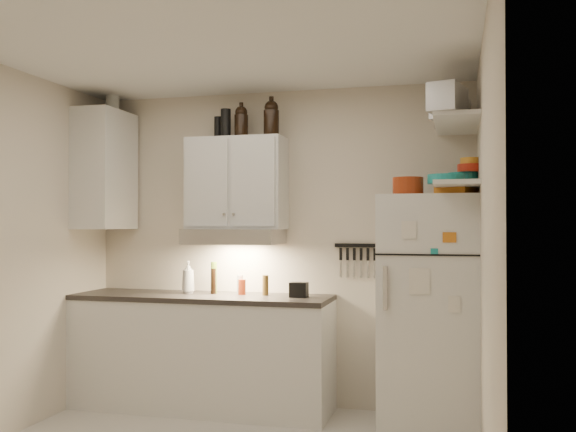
# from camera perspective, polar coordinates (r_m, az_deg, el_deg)

# --- Properties ---
(ceiling) EXTENTS (3.20, 3.00, 0.02)m
(ceiling) POSITION_cam_1_polar(r_m,az_deg,el_deg) (4.08, -6.88, 15.23)
(ceiling) COLOR white
(ceiling) RESTS_ON ground
(back_wall) EXTENTS (3.20, 0.02, 2.60)m
(back_wall) POSITION_cam_1_polar(r_m,az_deg,el_deg) (5.36, -0.92, -2.78)
(back_wall) COLOR beige
(back_wall) RESTS_ON ground
(right_wall) EXTENTS (0.02, 3.00, 2.60)m
(right_wall) POSITION_cam_1_polar(r_m,az_deg,el_deg) (3.65, 17.33, -3.64)
(right_wall) COLOR beige
(right_wall) RESTS_ON ground
(base_cabinet) EXTENTS (2.10, 0.60, 0.88)m
(base_cabinet) POSITION_cam_1_polar(r_m,az_deg,el_deg) (5.34, -7.67, -12.07)
(base_cabinet) COLOR silver
(base_cabinet) RESTS_ON floor
(countertop) EXTENTS (2.10, 0.62, 0.04)m
(countertop) POSITION_cam_1_polar(r_m,az_deg,el_deg) (5.27, -7.66, -7.16)
(countertop) COLOR #2C2825
(countertop) RESTS_ON base_cabinet
(upper_cabinet) EXTENTS (0.80, 0.33, 0.75)m
(upper_cabinet) POSITION_cam_1_polar(r_m,az_deg,el_deg) (5.29, -4.57, 2.89)
(upper_cabinet) COLOR silver
(upper_cabinet) RESTS_ON back_wall
(side_cabinet) EXTENTS (0.33, 0.55, 1.00)m
(side_cabinet) POSITION_cam_1_polar(r_m,az_deg,el_deg) (5.66, -15.97, 3.95)
(side_cabinet) COLOR silver
(side_cabinet) RESTS_ON left_wall
(range_hood) EXTENTS (0.76, 0.46, 0.12)m
(range_hood) POSITION_cam_1_polar(r_m,az_deg,el_deg) (5.22, -4.81, -1.84)
(range_hood) COLOR silver
(range_hood) RESTS_ON back_wall
(fridge) EXTENTS (0.70, 0.68, 1.70)m
(fridge) POSITION_cam_1_polar(r_m,az_deg,el_deg) (4.85, 12.43, -8.30)
(fridge) COLOR silver
(fridge) RESTS_ON floor
(shelf_hi) EXTENTS (0.30, 0.95, 0.03)m
(shelf_hi) POSITION_cam_1_polar(r_m,az_deg,el_deg) (4.72, 14.76, 7.94)
(shelf_hi) COLOR silver
(shelf_hi) RESTS_ON right_wall
(shelf_lo) EXTENTS (0.30, 0.95, 0.03)m
(shelf_lo) POSITION_cam_1_polar(r_m,az_deg,el_deg) (4.68, 14.78, 2.61)
(shelf_lo) COLOR silver
(shelf_lo) RESTS_ON right_wall
(knife_strip) EXTENTS (0.42, 0.02, 0.03)m
(knife_strip) POSITION_cam_1_polar(r_m,az_deg,el_deg) (5.19, 6.48, -2.61)
(knife_strip) COLOR black
(knife_strip) RESTS_ON back_wall
(dutch_oven) EXTENTS (0.22, 0.22, 0.13)m
(dutch_oven) POSITION_cam_1_polar(r_m,az_deg,el_deg) (4.72, 10.61, 2.61)
(dutch_oven) COLOR #932E11
(dutch_oven) RESTS_ON fridge
(book_stack) EXTENTS (0.32, 0.35, 0.09)m
(book_stack) POSITION_cam_1_polar(r_m,az_deg,el_deg) (4.68, 14.80, 2.45)
(book_stack) COLOR orange
(book_stack) RESTS_ON fridge
(spice_jar) EXTENTS (0.06, 0.06, 0.09)m
(spice_jar) POSITION_cam_1_polar(r_m,az_deg,el_deg) (4.78, 13.86, 2.34)
(spice_jar) COLOR silver
(spice_jar) RESTS_ON fridge
(stock_pot) EXTENTS (0.33, 0.33, 0.19)m
(stock_pot) POSITION_cam_1_polar(r_m,az_deg,el_deg) (5.03, 14.40, 8.71)
(stock_pot) COLOR silver
(stock_pot) RESTS_ON shelf_hi
(tin_a) EXTENTS (0.27, 0.25, 0.22)m
(tin_a) POSITION_cam_1_polar(r_m,az_deg,el_deg) (4.66, 14.10, 9.63)
(tin_a) COLOR #AAAAAD
(tin_a) RESTS_ON shelf_hi
(tin_b) EXTENTS (0.23, 0.23, 0.19)m
(tin_b) POSITION_cam_1_polar(r_m,az_deg,el_deg) (4.34, 13.71, 10.17)
(tin_b) COLOR #AAAAAD
(tin_b) RESTS_ON shelf_hi
(bowl_teal) EXTENTS (0.23, 0.23, 0.09)m
(bowl_teal) POSITION_cam_1_polar(r_m,az_deg,el_deg) (4.89, 15.33, 3.18)
(bowl_teal) COLOR teal
(bowl_teal) RESTS_ON shelf_lo
(bowl_orange) EXTENTS (0.19, 0.19, 0.06)m
(bowl_orange) POSITION_cam_1_polar(r_m,az_deg,el_deg) (4.83, 15.90, 4.11)
(bowl_orange) COLOR red
(bowl_orange) RESTS_ON bowl_teal
(bowl_yellow) EXTENTS (0.14, 0.14, 0.05)m
(bowl_yellow) POSITION_cam_1_polar(r_m,az_deg,el_deg) (4.83, 15.90, 4.72)
(bowl_yellow) COLOR orange
(bowl_yellow) RESTS_ON bowl_orange
(plates) EXTENTS (0.31, 0.31, 0.06)m
(plates) POSITION_cam_1_polar(r_m,az_deg,el_deg) (4.66, 13.86, 3.20)
(plates) COLOR teal
(plates) RESTS_ON shelf_lo
(growler_a) EXTENTS (0.13, 0.13, 0.27)m
(growler_a) POSITION_cam_1_polar(r_m,az_deg,el_deg) (5.32, -4.18, 8.38)
(growler_a) COLOR black
(growler_a) RESTS_ON upper_cabinet
(growler_b) EXTENTS (0.16, 0.16, 0.29)m
(growler_b) POSITION_cam_1_polar(r_m,az_deg,el_deg) (5.22, -1.49, 8.72)
(growler_b) COLOR black
(growler_b) RESTS_ON upper_cabinet
(thermos_a) EXTENTS (0.08, 0.08, 0.24)m
(thermos_a) POSITION_cam_1_polar(r_m,az_deg,el_deg) (5.34, -5.56, 8.18)
(thermos_a) COLOR black
(thermos_a) RESTS_ON upper_cabinet
(thermos_b) EXTENTS (0.09, 0.09, 0.19)m
(thermos_b) POSITION_cam_1_polar(r_m,az_deg,el_deg) (5.46, -6.23, 7.76)
(thermos_b) COLOR black
(thermos_b) RESTS_ON upper_cabinet
(side_jar) EXTENTS (0.15, 0.15, 0.15)m
(side_jar) POSITION_cam_1_polar(r_m,az_deg,el_deg) (5.81, -15.34, 9.56)
(side_jar) COLOR silver
(side_jar) RESTS_ON side_cabinet
(soap_bottle) EXTENTS (0.15, 0.15, 0.30)m
(soap_bottle) POSITION_cam_1_polar(r_m,az_deg,el_deg) (5.37, -8.87, -5.23)
(soap_bottle) COLOR silver
(soap_bottle) RESTS_ON countertop
(pepper_mill) EXTENTS (0.06, 0.06, 0.16)m
(pepper_mill) POSITION_cam_1_polar(r_m,az_deg,el_deg) (5.17, -2.02, -6.17)
(pepper_mill) COLOR brown
(pepper_mill) RESTS_ON countertop
(oil_bottle) EXTENTS (0.06, 0.06, 0.26)m
(oil_bottle) POSITION_cam_1_polar(r_m,az_deg,el_deg) (5.34, -6.61, -5.46)
(oil_bottle) COLOR #516E1B
(oil_bottle) RESTS_ON countertop
(vinegar_bottle) EXTENTS (0.06, 0.06, 0.21)m
(vinegar_bottle) POSITION_cam_1_polar(r_m,az_deg,el_deg) (5.30, -6.65, -5.78)
(vinegar_bottle) COLOR black
(vinegar_bottle) RESTS_ON countertop
(clear_bottle) EXTENTS (0.06, 0.06, 0.15)m
(clear_bottle) POSITION_cam_1_polar(r_m,az_deg,el_deg) (5.27, -4.30, -6.10)
(clear_bottle) COLOR silver
(clear_bottle) RESTS_ON countertop
(red_jar) EXTENTS (0.07, 0.07, 0.12)m
(red_jar) POSITION_cam_1_polar(r_m,az_deg,el_deg) (5.23, -4.11, -6.32)
(red_jar) COLOR #932E11
(red_jar) RESTS_ON countertop
(caddy) EXTENTS (0.14, 0.10, 0.12)m
(caddy) POSITION_cam_1_polar(r_m,az_deg,el_deg) (5.03, 0.97, -6.58)
(caddy) COLOR black
(caddy) RESTS_ON countertop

